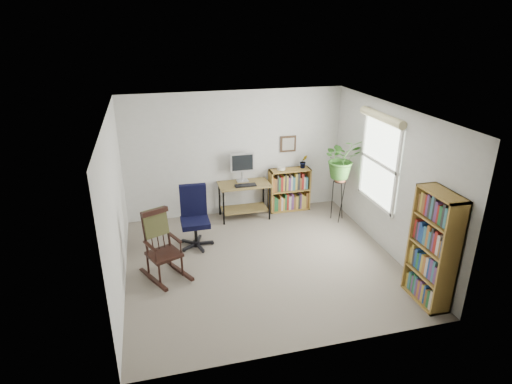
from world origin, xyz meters
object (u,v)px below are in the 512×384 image
object	(u,v)px
tall_bookshelf	(433,249)
rocking_chair	(163,246)
desk	(244,200)
low_bookshelf	(289,190)
office_chair	(195,218)

from	to	relation	value
tall_bookshelf	rocking_chair	bearing A→B (deg)	157.02
rocking_chair	tall_bookshelf	world-z (taller)	tall_bookshelf
desk	low_bookshelf	xyz separation A→B (m)	(0.95, 0.12, 0.08)
low_bookshelf	office_chair	bearing A→B (deg)	-152.59
office_chair	low_bookshelf	xyz separation A→B (m)	(2.00, 1.04, -0.10)
office_chair	rocking_chair	size ratio (longest dim) A/B	1.00
rocking_chair	desk	bearing A→B (deg)	23.08
desk	rocking_chair	xyz separation A→B (m)	(-1.61, -1.74, 0.18)
low_bookshelf	tall_bookshelf	bearing A→B (deg)	-75.28
low_bookshelf	rocking_chair	bearing A→B (deg)	-144.06
office_chair	tall_bookshelf	distance (m)	3.67
desk	low_bookshelf	world-z (taller)	low_bookshelf
desk	tall_bookshelf	size ratio (longest dim) A/B	0.60
rocking_chair	low_bookshelf	bearing A→B (deg)	11.83
office_chair	low_bookshelf	bearing A→B (deg)	29.61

